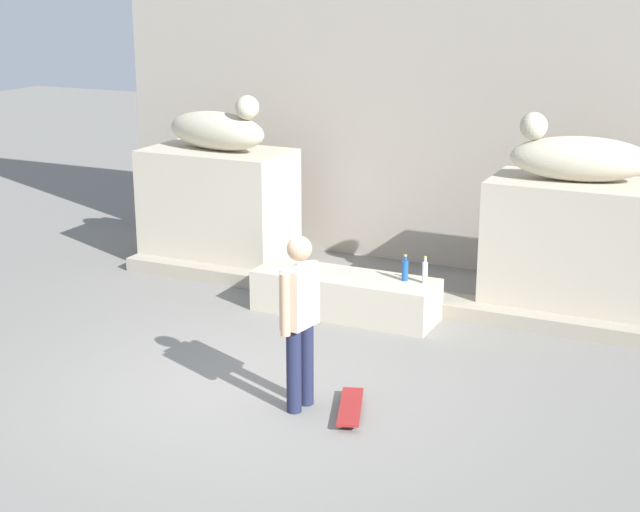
% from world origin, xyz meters
% --- Properties ---
extents(ground_plane, '(40.00, 40.00, 0.00)m').
position_xyz_m(ground_plane, '(0.00, 0.00, 0.00)').
color(ground_plane, slate).
extents(facade_wall, '(9.16, 0.60, 5.42)m').
position_xyz_m(facade_wall, '(0.00, 5.07, 2.71)').
color(facade_wall, '#A69C8F').
rests_on(facade_wall, ground_plane).
extents(pedestal_left, '(1.99, 1.14, 1.62)m').
position_xyz_m(pedestal_left, '(-2.42, 3.55, 0.81)').
color(pedestal_left, '#B7AD99').
rests_on(pedestal_left, ground_plane).
extents(pedestal_right, '(1.99, 1.14, 1.62)m').
position_xyz_m(pedestal_right, '(2.42, 3.55, 0.81)').
color(pedestal_right, '#B7AD99').
rests_on(pedestal_right, ground_plane).
extents(statue_reclining_left, '(1.68, 0.84, 0.78)m').
position_xyz_m(statue_reclining_left, '(-2.39, 3.54, 1.91)').
color(statue_reclining_left, beige).
rests_on(statue_reclining_left, pedestal_left).
extents(statue_reclining_right, '(1.67, 0.83, 0.78)m').
position_xyz_m(statue_reclining_right, '(2.39, 3.54, 1.91)').
color(statue_reclining_right, beige).
rests_on(statue_reclining_right, pedestal_right).
extents(ledge_block, '(2.21, 0.71, 0.49)m').
position_xyz_m(ledge_block, '(0.00, 2.39, 0.25)').
color(ledge_block, '#B7AD99').
rests_on(ledge_block, ground_plane).
extents(skater, '(0.25, 0.53, 1.67)m').
position_xyz_m(skater, '(0.64, -0.13, 0.92)').
color(skater, '#1E233F').
rests_on(skater, ground_plane).
extents(skateboard, '(0.45, 0.82, 0.08)m').
position_xyz_m(skateboard, '(1.11, -0.04, 0.06)').
color(skateboard, maroon).
rests_on(skateboard, ground_plane).
extents(bottle_blue, '(0.07, 0.07, 0.31)m').
position_xyz_m(bottle_blue, '(0.71, 2.49, 0.62)').
color(bottle_blue, '#194C99').
rests_on(bottle_blue, ledge_block).
extents(bottle_clear, '(0.06, 0.06, 0.32)m').
position_xyz_m(bottle_clear, '(0.95, 2.49, 0.63)').
color(bottle_clear, silver).
rests_on(bottle_clear, ledge_block).
extents(stair_step, '(6.84, 0.50, 0.18)m').
position_xyz_m(stair_step, '(0.00, 2.96, 0.09)').
color(stair_step, gray).
rests_on(stair_step, ground_plane).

